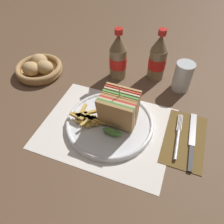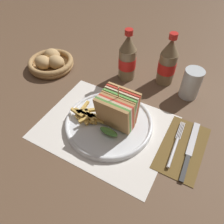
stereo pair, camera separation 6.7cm
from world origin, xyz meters
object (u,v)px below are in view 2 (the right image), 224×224
plate_main (109,123)px  club_sandwich (117,111)px  fork (175,148)px  coke_bottle_near (127,58)px  bread_basket (51,63)px  coke_bottle_far (168,63)px  knife (190,150)px  glass_near (191,83)px

plate_main → club_sandwich: bearing=10.6°
fork → coke_bottle_near: size_ratio=0.89×
bread_basket → coke_bottle_far: bearing=17.6°
knife → coke_bottle_near: bearing=141.2°
club_sandwich → coke_bottle_far: size_ratio=0.73×
plate_main → knife: plate_main is taller
glass_near → knife: bearing=-73.0°
plate_main → coke_bottle_near: bearing=103.9°
club_sandwich → knife: 0.23m
plate_main → glass_near: size_ratio=2.56×
plate_main → glass_near: (0.18, 0.26, 0.04)m
fork → glass_near: size_ratio=1.63×
plate_main → club_sandwich: size_ratio=1.93×
club_sandwich → bread_basket: size_ratio=0.79×
bread_basket → knife: bearing=-12.0°
club_sandwich → fork: bearing=1.9°
knife → coke_bottle_far: size_ratio=1.10×
fork → bread_basket: bearing=162.5°
fork → plate_main: bearing=179.7°
coke_bottle_far → plate_main: bearing=-104.8°
plate_main → bread_basket: (-0.36, 0.15, 0.01)m
coke_bottle_far → bread_basket: bearing=-162.4°
coke_bottle_far → knife: bearing=-57.1°
knife → coke_bottle_far: (-0.17, 0.27, 0.08)m
club_sandwich → knife: bearing=5.2°
fork → glass_near: glass_near is taller
knife → coke_bottle_near: 0.39m
knife → coke_bottle_far: bearing=119.6°
fork → knife: fork is taller
knife → glass_near: bearing=103.7°
knife → bread_basket: size_ratio=1.19×
club_sandwich → fork: club_sandwich is taller
fork → bread_basket: (-0.56, 0.14, 0.02)m
fork → glass_near: 0.25m
fork → coke_bottle_far: (-0.13, 0.28, 0.07)m
fork → coke_bottle_near: (-0.27, 0.23, 0.07)m
club_sandwich → glass_near: club_sandwich is taller
knife → coke_bottle_near: size_ratio=1.10×
plate_main → knife: bearing=5.7°
knife → coke_bottle_near: (-0.31, 0.22, 0.08)m
coke_bottle_near → fork: bearing=-41.1°
coke_bottle_near → glass_near: (0.24, 0.01, -0.03)m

